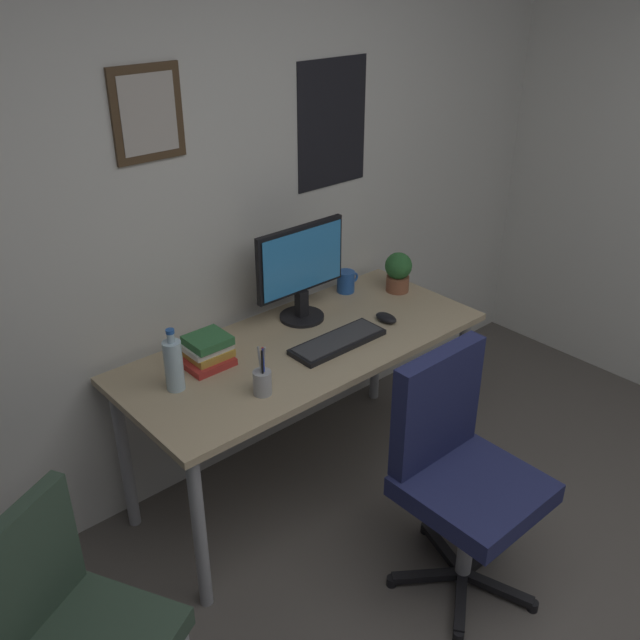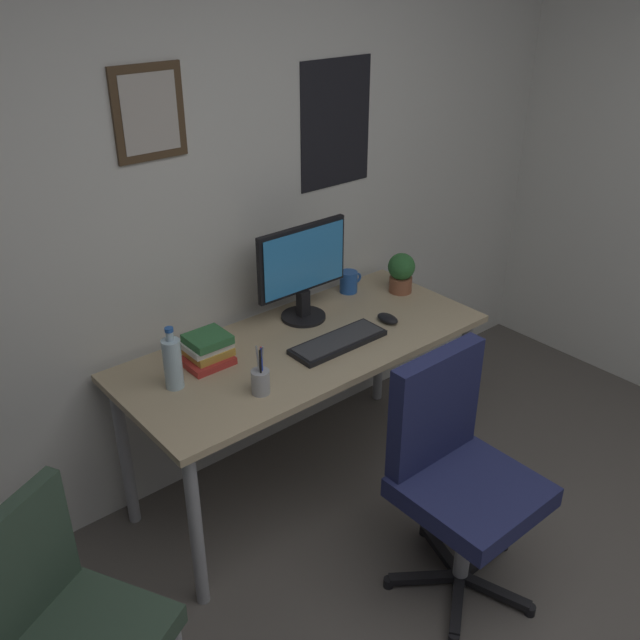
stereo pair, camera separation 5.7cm
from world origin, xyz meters
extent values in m
cube|color=silver|center=(0.00, 2.15, 1.30)|extent=(4.40, 0.08, 2.60)
cube|color=#4C3823|center=(-0.26, 2.11, 1.68)|extent=(0.28, 0.02, 0.34)
cube|color=beige|center=(-0.26, 2.09, 1.68)|extent=(0.22, 0.00, 0.28)
cube|color=black|center=(0.64, 2.11, 1.52)|extent=(0.40, 0.01, 0.56)
cube|color=tan|center=(0.15, 1.73, 0.72)|extent=(1.59, 0.68, 0.03)
cylinder|color=#9EA0A5|center=(-0.59, 1.45, 0.35)|extent=(0.05, 0.05, 0.71)
cylinder|color=#9EA0A5|center=(0.88, 1.45, 0.35)|extent=(0.05, 0.05, 0.71)
cylinder|color=#9EA0A5|center=(-0.59, 2.01, 0.35)|extent=(0.05, 0.05, 0.71)
cylinder|color=#9EA0A5|center=(0.88, 2.01, 0.35)|extent=(0.05, 0.05, 0.71)
cube|color=#1E234C|center=(0.23, 0.87, 0.46)|extent=(0.46, 0.46, 0.08)
cube|color=#1E234C|center=(0.23, 1.07, 0.72)|extent=(0.42, 0.07, 0.45)
cylinder|color=#9EA0A5|center=(0.23, 0.87, 0.21)|extent=(0.06, 0.06, 0.42)
cube|color=black|center=(0.37, 0.87, 0.04)|extent=(0.28, 0.04, 0.03)
cylinder|color=black|center=(0.51, 0.87, 0.02)|extent=(0.04, 0.04, 0.04)
cube|color=black|center=(0.27, 1.01, 0.04)|extent=(0.13, 0.28, 0.03)
cylinder|color=black|center=(0.31, 1.14, 0.02)|extent=(0.04, 0.04, 0.04)
cube|color=black|center=(0.11, 0.96, 0.04)|extent=(0.25, 0.20, 0.03)
cylinder|color=black|center=(0.00, 1.04, 0.02)|extent=(0.04, 0.04, 0.04)
cube|color=black|center=(0.11, 0.79, 0.04)|extent=(0.25, 0.20, 0.03)
cylinder|color=black|center=(0.00, 0.71, 0.02)|extent=(0.04, 0.04, 0.04)
cube|color=black|center=(0.27, 0.74, 0.04)|extent=(0.12, 0.28, 0.03)
cylinder|color=black|center=(0.31, 0.61, 0.02)|extent=(0.04, 0.04, 0.04)
cube|color=#334738|center=(-1.19, 1.35, 0.68)|extent=(0.38, 0.23, 0.40)
cylinder|color=#9EA0A5|center=(-1.03, 1.43, 0.20)|extent=(0.05, 0.05, 0.41)
cylinder|color=black|center=(0.29, 1.91, 0.75)|extent=(0.20, 0.20, 0.01)
cube|color=black|center=(0.29, 1.91, 0.81)|extent=(0.05, 0.04, 0.12)
cube|color=black|center=(0.29, 1.92, 1.02)|extent=(0.46, 0.02, 0.30)
cube|color=#338CD8|center=(0.29, 1.90, 1.02)|extent=(0.43, 0.00, 0.27)
cube|color=black|center=(0.25, 1.63, 0.75)|extent=(0.43, 0.15, 0.02)
cube|color=#38383A|center=(0.25, 1.63, 0.76)|extent=(0.41, 0.13, 0.00)
ellipsoid|color=black|center=(0.55, 1.64, 0.76)|extent=(0.06, 0.11, 0.04)
cylinder|color=silver|center=(-0.44, 1.79, 0.84)|extent=(0.07, 0.07, 0.20)
cylinder|color=silver|center=(-0.44, 1.79, 0.96)|extent=(0.03, 0.03, 0.04)
cylinder|color=#2659B2|center=(-0.44, 1.79, 0.98)|extent=(0.03, 0.03, 0.01)
cylinder|color=#2659B2|center=(0.63, 1.98, 0.79)|extent=(0.09, 0.09, 0.10)
torus|color=#2659B2|center=(0.68, 1.98, 0.80)|extent=(0.05, 0.01, 0.05)
cylinder|color=brown|center=(0.82, 1.83, 0.78)|extent=(0.11, 0.11, 0.07)
sphere|color=#2D6B33|center=(0.82, 1.83, 0.87)|extent=(0.13, 0.13, 0.13)
ellipsoid|color=#287A38|center=(0.79, 1.85, 0.87)|extent=(0.07, 0.08, 0.02)
ellipsoid|color=#287A38|center=(0.85, 1.85, 0.87)|extent=(0.07, 0.08, 0.02)
ellipsoid|color=#287A38|center=(0.79, 1.80, 0.89)|extent=(0.08, 0.07, 0.02)
cylinder|color=#9EA0A5|center=(-0.21, 1.54, 0.79)|extent=(0.07, 0.07, 0.09)
cylinder|color=#263FBF|center=(-0.20, 1.54, 0.86)|extent=(0.01, 0.01, 0.13)
cylinder|color=red|center=(-0.20, 1.55, 0.86)|extent=(0.01, 0.01, 0.13)
cylinder|color=black|center=(-0.22, 1.53, 0.86)|extent=(0.01, 0.01, 0.13)
cylinder|color=#9EA0A5|center=(-0.20, 1.54, 0.87)|extent=(0.01, 0.03, 0.14)
cylinder|color=#9EA0A5|center=(-0.22, 1.54, 0.87)|extent=(0.01, 0.02, 0.14)
cube|color=#B22D28|center=(-0.25, 1.85, 0.75)|extent=(0.18, 0.16, 0.03)
cube|color=gold|center=(-0.24, 1.87, 0.78)|extent=(0.16, 0.15, 0.03)
cube|color=silver|center=(-0.24, 1.87, 0.81)|extent=(0.17, 0.14, 0.02)
cube|color=#33723F|center=(-0.24, 1.86, 0.84)|extent=(0.16, 0.15, 0.03)
camera|label=1|loc=(-1.49, -0.23, 2.20)|focal=39.37mm
camera|label=2|loc=(-1.45, -0.27, 2.20)|focal=39.37mm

